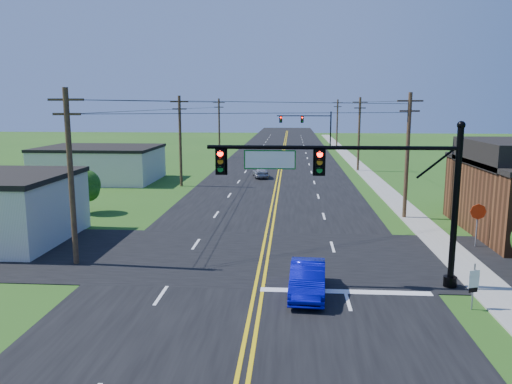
# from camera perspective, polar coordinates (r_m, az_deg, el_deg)

# --- Properties ---
(ground) EXTENTS (260.00, 260.00, 0.00)m
(ground) POSITION_cam_1_polar(r_m,az_deg,el_deg) (16.36, -2.05, -20.03)
(ground) COLOR #254F16
(ground) RESTS_ON ground
(road_main) EXTENTS (16.00, 220.00, 0.04)m
(road_main) POSITION_cam_1_polar(r_m,az_deg,el_deg) (64.61, 2.66, 2.76)
(road_main) COLOR black
(road_main) RESTS_ON ground
(road_cross) EXTENTS (70.00, 10.00, 0.04)m
(road_cross) POSITION_cam_1_polar(r_m,az_deg,el_deg) (27.37, 0.63, -7.34)
(road_cross) COLOR black
(road_cross) RESTS_ON ground
(sidewalk) EXTENTS (2.00, 160.00, 0.08)m
(sidewalk) POSITION_cam_1_polar(r_m,az_deg,el_deg) (55.41, 13.32, 1.31)
(sidewalk) COLOR gray
(sidewalk) RESTS_ON ground
(signal_mast_main) EXTENTS (11.30, 0.60, 7.48)m
(signal_mast_main) POSITION_cam_1_polar(r_m,az_deg,el_deg) (22.52, 11.13, 1.05)
(signal_mast_main) COLOR black
(signal_mast_main) RESTS_ON ground
(signal_mast_far) EXTENTS (10.98, 0.60, 7.48)m
(signal_mast_far) POSITION_cam_1_polar(r_m,az_deg,el_deg) (94.19, 5.87, 7.77)
(signal_mast_far) COLOR black
(signal_mast_far) RESTS_ON ground
(cream_bldg_far) EXTENTS (12.20, 9.20, 3.70)m
(cream_bldg_far) POSITION_cam_1_polar(r_m,az_deg,el_deg) (56.34, -17.38, 3.12)
(cream_bldg_far) COLOR beige
(cream_bldg_far) RESTS_ON ground
(utility_pole_left_a) EXTENTS (1.80, 0.28, 9.00)m
(utility_pole_left_a) POSITION_cam_1_polar(r_m,az_deg,el_deg) (26.72, -20.42, 1.93)
(utility_pole_left_a) COLOR #382319
(utility_pole_left_a) RESTS_ON ground
(utility_pole_left_b) EXTENTS (1.80, 0.28, 9.00)m
(utility_pole_left_b) POSITION_cam_1_polar(r_m,az_deg,el_deg) (50.43, -8.65, 5.98)
(utility_pole_left_b) COLOR #382319
(utility_pole_left_b) RESTS_ON ground
(utility_pole_left_c) EXTENTS (1.80, 0.28, 9.00)m
(utility_pole_left_c) POSITION_cam_1_polar(r_m,az_deg,el_deg) (76.95, -4.23, 7.43)
(utility_pole_left_c) COLOR #382319
(utility_pole_left_c) RESTS_ON ground
(utility_pole_right_a) EXTENTS (1.80, 0.28, 9.00)m
(utility_pole_right_a) POSITION_cam_1_polar(r_m,az_deg,el_deg) (37.17, 16.91, 4.24)
(utility_pole_right_a) COLOR #382319
(utility_pole_right_a) RESTS_ON ground
(utility_pole_right_b) EXTENTS (1.80, 0.28, 9.00)m
(utility_pole_right_b) POSITION_cam_1_polar(r_m,az_deg,el_deg) (62.72, 11.70, 6.66)
(utility_pole_right_b) COLOR #382319
(utility_pole_right_b) RESTS_ON ground
(utility_pole_right_c) EXTENTS (1.80, 0.28, 9.00)m
(utility_pole_right_c) POSITION_cam_1_polar(r_m,az_deg,el_deg) (92.51, 9.26, 7.76)
(utility_pole_right_c) COLOR #382319
(utility_pole_right_c) RESTS_ON ground
(tree_right_back) EXTENTS (3.00, 3.00, 4.10)m
(tree_right_back) POSITION_cam_1_polar(r_m,az_deg,el_deg) (42.97, 23.69, 1.71)
(tree_right_back) COLOR #382319
(tree_right_back) RESTS_ON ground
(tree_left) EXTENTS (2.40, 2.40, 3.37)m
(tree_left) POSITION_cam_1_polar(r_m,az_deg,el_deg) (39.75, -19.02, 0.76)
(tree_left) COLOR #382319
(tree_left) RESTS_ON ground
(blue_car) EXTENTS (1.72, 4.33, 1.40)m
(blue_car) POSITION_cam_1_polar(r_m,az_deg,el_deg) (22.00, 5.91, -9.93)
(blue_car) COLOR #07089D
(blue_car) RESTS_ON ground
(distant_car) EXTENTS (2.17, 4.05, 1.31)m
(distant_car) POSITION_cam_1_polar(r_m,az_deg,el_deg) (55.95, 0.55, 2.30)
(distant_car) COLOR #A7A7AC
(distant_car) RESTS_ON ground
(route_sign) EXTENTS (0.47, 0.18, 1.94)m
(route_sign) POSITION_cam_1_polar(r_m,az_deg,el_deg) (22.06, 23.62, -9.52)
(route_sign) COLOR slate
(route_sign) RESTS_ON ground
(stop_sign) EXTENTS (0.91, 0.10, 2.57)m
(stop_sign) POSITION_cam_1_polar(r_m,az_deg,el_deg) (31.32, 24.01, -2.54)
(stop_sign) COLOR slate
(stop_sign) RESTS_ON ground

